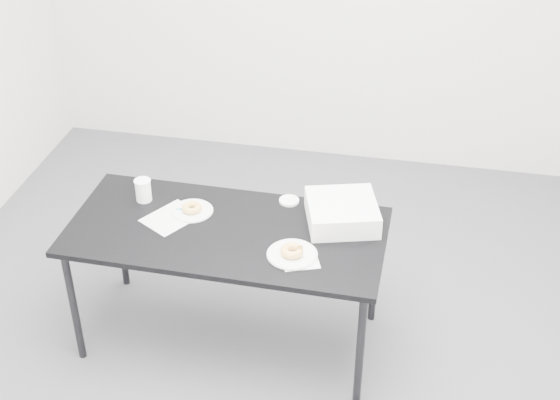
% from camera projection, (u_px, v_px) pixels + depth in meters
% --- Properties ---
extents(floor, '(4.00, 4.00, 0.00)m').
position_uv_depth(floor, '(269.00, 338.00, 4.13)').
color(floor, '#4C4C51').
rests_on(floor, ground).
extents(table, '(1.54, 0.74, 0.70)m').
position_uv_depth(table, '(227.00, 238.00, 3.78)').
color(table, black).
rests_on(table, floor).
extents(scorecard, '(0.31, 0.32, 0.00)m').
position_uv_depth(scorecard, '(171.00, 218.00, 3.83)').
color(scorecard, white).
rests_on(scorecard, table).
extents(logo_patch, '(0.06, 0.06, 0.00)m').
position_uv_depth(logo_patch, '(192.00, 209.00, 3.89)').
color(logo_patch, green).
rests_on(logo_patch, scorecard).
extents(pen, '(0.12, 0.03, 0.01)m').
position_uv_depth(pen, '(188.00, 209.00, 3.88)').
color(pen, '#0D8193').
rests_on(pen, scorecard).
extents(napkin, '(0.21, 0.21, 0.00)m').
position_uv_depth(napkin, '(300.00, 259.00, 3.55)').
color(napkin, white).
rests_on(napkin, table).
extents(plate_near, '(0.23, 0.23, 0.01)m').
position_uv_depth(plate_near, '(292.00, 254.00, 3.57)').
color(plate_near, white).
rests_on(plate_near, napkin).
extents(donut_near, '(0.13, 0.13, 0.04)m').
position_uv_depth(donut_near, '(292.00, 251.00, 3.56)').
color(donut_near, gold).
rests_on(donut_near, plate_near).
extents(plate_far, '(0.21, 0.21, 0.01)m').
position_uv_depth(plate_far, '(192.00, 211.00, 3.88)').
color(plate_far, white).
rests_on(plate_far, table).
extents(donut_far, '(0.12, 0.12, 0.03)m').
position_uv_depth(donut_far, '(192.00, 208.00, 3.87)').
color(donut_far, gold).
rests_on(donut_far, plate_far).
extents(coffee_cup, '(0.08, 0.08, 0.12)m').
position_uv_depth(coffee_cup, '(143.00, 190.00, 3.93)').
color(coffee_cup, white).
rests_on(coffee_cup, table).
extents(cup_lid, '(0.10, 0.10, 0.01)m').
position_uv_depth(cup_lid, '(289.00, 201.00, 3.95)').
color(cup_lid, white).
rests_on(cup_lid, table).
extents(bakery_box, '(0.41, 0.41, 0.11)m').
position_uv_depth(bakery_box, '(342.00, 212.00, 3.77)').
color(bakery_box, white).
rests_on(bakery_box, table).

